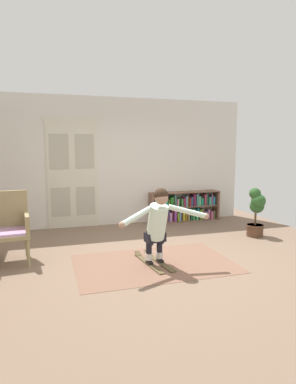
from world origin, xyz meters
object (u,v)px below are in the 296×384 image
wicker_chair (8,225)px  skis_pair (153,262)px  bookshelf (184,208)px  person_skier (158,221)px  potted_plant (256,211)px

wicker_chair → skis_pair: (2.13, -0.72, -0.56)m
bookshelf → person_skier: bearing=-120.4°
wicker_chair → potted_plant: size_ratio=1.12×
potted_plant → skis_pair: (-2.48, -0.90, -0.49)m
skis_pair → person_skier: person_skier is taller
potted_plant → skis_pair: 2.69m
potted_plant → skis_pair: bearing=-160.0°
skis_pair → bookshelf: bearing=57.7°
bookshelf → potted_plant: (0.85, -1.68, 0.18)m
bookshelf → person_skier: 3.20m
bookshelf → potted_plant: size_ratio=1.79×
bookshelf → potted_plant: 1.89m
skis_pair → wicker_chair: bearing=161.3°
potted_plant → wicker_chair: bearing=-177.7°
bookshelf → wicker_chair: size_ratio=1.59×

